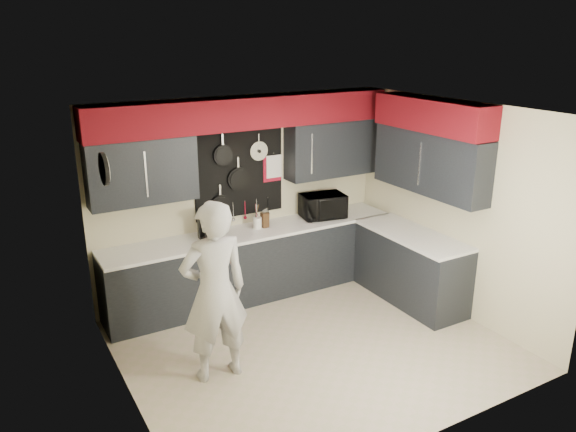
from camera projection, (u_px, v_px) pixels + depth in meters
ground at (313, 345)px, 6.28m from camera, size 4.00×4.00×0.00m
back_wall_assembly at (247, 144)px, 6.97m from camera, size 4.00×0.36×2.60m
right_wall_assembly at (434, 153)px, 6.75m from camera, size 0.36×3.50×2.60m
left_wall_assembly at (122, 272)px, 4.93m from camera, size 0.05×3.50×2.60m
base_cabinets at (299, 264)px, 7.29m from camera, size 3.95×2.20×0.92m
microwave at (323, 206)px, 7.63m from camera, size 0.64×0.49×0.32m
knife_block at (265, 220)px, 7.26m from camera, size 0.09×0.09×0.19m
utensil_crock at (257, 223)px, 7.22m from camera, size 0.11×0.11×0.15m
coffee_maker at (207, 225)px, 6.81m from camera, size 0.20×0.24×0.35m
person at (214, 292)px, 5.45m from camera, size 0.70×0.48×1.86m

